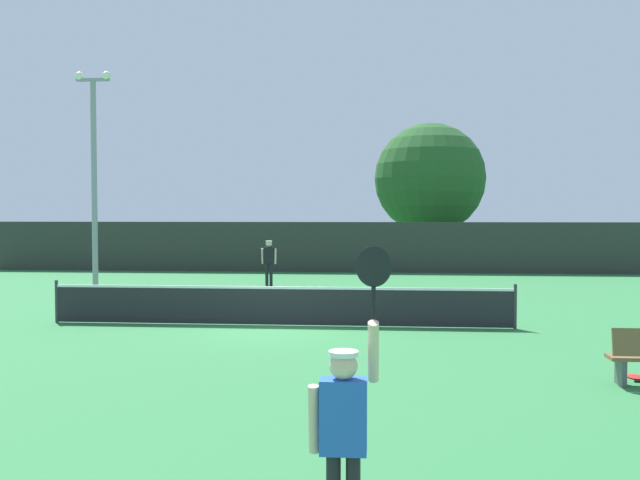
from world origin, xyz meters
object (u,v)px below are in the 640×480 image
(player_serving, at_px, (345,419))
(tennis_ball, at_px, (283,323))
(light_pole, at_px, (94,168))
(large_tree, at_px, (430,179))
(spare_racket, at_px, (637,377))
(parked_car_near, at_px, (192,247))
(parked_car_mid, at_px, (515,247))
(player_receiving, at_px, (269,258))

(player_serving, bearing_deg, tennis_ball, 100.49)
(tennis_ball, height_order, light_pole, light_pole)
(large_tree, bearing_deg, spare_racket, -86.58)
(spare_racket, height_order, parked_car_near, parked_car_near)
(tennis_ball, relative_size, parked_car_mid, 0.02)
(player_receiving, height_order, large_tree, large_tree)
(player_receiving, bearing_deg, parked_car_near, -63.59)
(player_receiving, distance_m, tennis_ball, 9.15)
(large_tree, bearing_deg, parked_car_near, 174.33)
(large_tree, bearing_deg, tennis_ball, -103.64)
(player_receiving, relative_size, parked_car_mid, 0.41)
(tennis_ball, distance_m, parked_car_mid, 25.92)
(player_receiving, distance_m, large_tree, 14.38)
(player_receiving, relative_size, light_pole, 0.23)
(spare_racket, bearing_deg, player_serving, -125.95)
(large_tree, bearing_deg, player_serving, -95.33)
(large_tree, distance_m, parked_car_near, 14.17)
(light_pole, height_order, parked_car_near, light_pole)
(player_receiving, xyz_separation_m, parked_car_mid, (12.00, 14.90, -0.28))
(tennis_ball, bearing_deg, large_tree, 76.36)
(tennis_ball, height_order, large_tree, large_tree)
(player_receiving, bearing_deg, large_tree, -119.60)
(light_pole, distance_m, large_tree, 20.06)
(light_pole, bearing_deg, parked_car_mid, 47.82)
(light_pole, distance_m, parked_car_mid, 25.69)
(spare_racket, distance_m, light_pole, 17.29)
(parked_car_mid, bearing_deg, player_receiving, -128.31)
(player_serving, xyz_separation_m, spare_racket, (4.57, 6.30, -1.08))
(player_serving, bearing_deg, player_receiving, 100.85)
(light_pole, bearing_deg, player_receiving, 37.96)
(player_serving, relative_size, player_receiving, 1.46)
(tennis_ball, distance_m, spare_racket, 8.31)
(player_receiving, height_order, tennis_ball, player_receiving)
(player_serving, height_order, tennis_ball, player_serving)
(parked_car_near, bearing_deg, parked_car_mid, 5.32)
(player_serving, distance_m, parked_car_near, 35.27)
(player_serving, relative_size, large_tree, 0.33)
(light_pole, height_order, large_tree, large_tree)
(parked_car_near, distance_m, parked_car_mid, 18.75)
(light_pole, xyz_separation_m, parked_car_near, (-1.60, 17.44, -3.44))
(player_receiving, distance_m, parked_car_mid, 19.13)
(player_receiving, relative_size, parked_car_near, 0.40)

